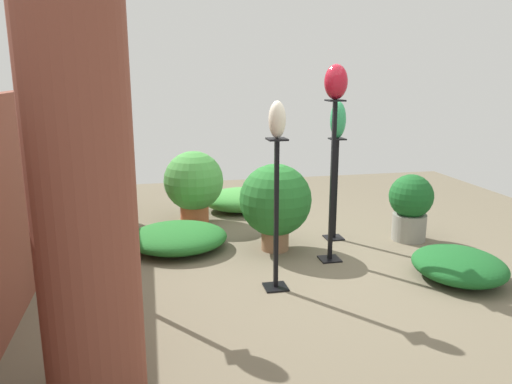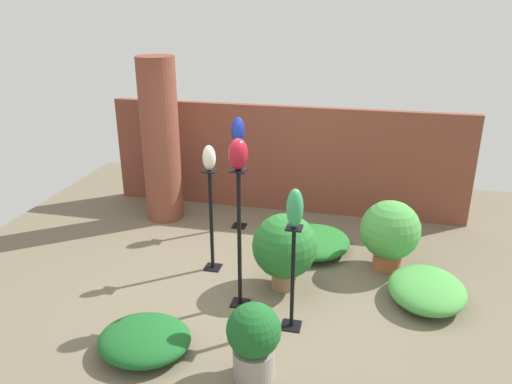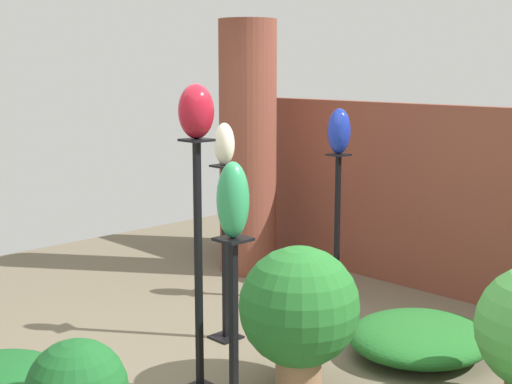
% 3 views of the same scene
% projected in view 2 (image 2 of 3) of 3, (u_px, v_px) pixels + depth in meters
% --- Properties ---
extents(ground_plane, '(8.00, 8.00, 0.00)m').
position_uv_depth(ground_plane, '(249.00, 284.00, 5.96)').
color(ground_plane, '#6B604C').
extents(brick_wall_back, '(5.60, 0.12, 1.68)m').
position_uv_depth(brick_wall_back, '(285.00, 159.00, 7.82)').
color(brick_wall_back, brown).
rests_on(brick_wall_back, ground).
extents(brick_pillar, '(0.56, 0.56, 2.45)m').
position_uv_depth(brick_pillar, '(161.00, 141.00, 7.39)').
color(brick_pillar, brown).
rests_on(brick_pillar, ground).
extents(pedestal_ruby, '(0.20, 0.20, 1.59)m').
position_uv_depth(pedestal_ruby, '(239.00, 245.00, 5.32)').
color(pedestal_ruby, black).
rests_on(pedestal_ruby, ground).
extents(pedestal_jade, '(0.20, 0.20, 1.14)m').
position_uv_depth(pedestal_jade, '(293.00, 283.00, 5.01)').
color(pedestal_jade, black).
rests_on(pedestal_jade, ground).
extents(pedestal_cobalt, '(0.20, 0.20, 1.28)m').
position_uv_depth(pedestal_cobalt, '(239.00, 190.00, 7.27)').
color(pedestal_cobalt, black).
rests_on(pedestal_cobalt, ground).
extents(pedestal_ivory, '(0.20, 0.20, 1.31)m').
position_uv_depth(pedestal_ivory, '(211.00, 225.00, 6.11)').
color(pedestal_ivory, black).
rests_on(pedestal_ivory, ground).
extents(art_vase_ruby, '(0.20, 0.22, 0.32)m').
position_uv_depth(art_vase_ruby, '(238.00, 154.00, 4.95)').
color(art_vase_ruby, maroon).
rests_on(art_vase_ruby, pedestal_ruby).
extents(art_vase_jade, '(0.16, 0.17, 0.39)m').
position_uv_depth(art_vase_jade, '(295.00, 208.00, 4.72)').
color(art_vase_jade, '#2D9356').
rests_on(art_vase_jade, pedestal_jade).
extents(art_vase_cobalt, '(0.19, 0.20, 0.38)m').
position_uv_depth(art_vase_cobalt, '(238.00, 131.00, 6.95)').
color(art_vase_cobalt, '#192D9E').
rests_on(art_vase_cobalt, pedestal_cobalt).
extents(art_vase_ivory, '(0.16, 0.14, 0.30)m').
position_uv_depth(art_vase_ivory, '(209.00, 158.00, 5.80)').
color(art_vase_ivory, beige).
rests_on(art_vase_ivory, pedestal_ivory).
extents(potted_plant_mid_left, '(0.49, 0.49, 0.75)m').
position_uv_depth(potted_plant_mid_left, '(254.00, 339.00, 4.36)').
color(potted_plant_mid_left, gray).
rests_on(potted_plant_mid_left, ground).
extents(potted_plant_mid_right, '(0.75, 0.75, 0.92)m').
position_uv_depth(potted_plant_mid_right, '(285.00, 247.00, 5.73)').
color(potted_plant_mid_right, '#936B4C').
rests_on(potted_plant_mid_right, ground).
extents(potted_plant_walkway_edge, '(0.74, 0.74, 0.90)m').
position_uv_depth(potted_plant_walkway_edge, '(390.00, 232.00, 6.16)').
color(potted_plant_walkway_edge, '#B25B38').
rests_on(potted_plant_walkway_edge, ground).
extents(foliage_bed_east, '(0.90, 0.81, 0.26)m').
position_uv_depth(foliage_bed_east, '(145.00, 339.00, 4.79)').
color(foliage_bed_east, '#195923').
rests_on(foliage_bed_east, ground).
extents(foliage_bed_west, '(0.85, 1.01, 0.29)m').
position_uv_depth(foliage_bed_west, '(427.00, 289.00, 5.59)').
color(foliage_bed_west, '#479942').
rests_on(foliage_bed_west, ground).
extents(foliage_bed_center, '(0.97, 1.05, 0.26)m').
position_uv_depth(foliage_bed_center, '(314.00, 241.00, 6.74)').
color(foliage_bed_center, '#236B28').
rests_on(foliage_bed_center, ground).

